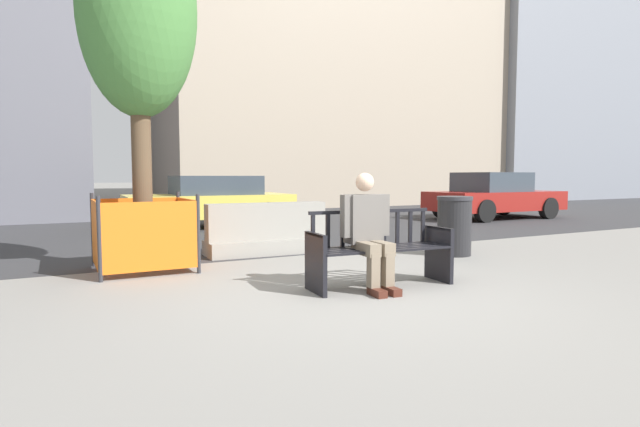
% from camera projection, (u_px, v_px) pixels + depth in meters
% --- Properties ---
extents(ground_plane, '(200.00, 200.00, 0.00)m').
position_uv_depth(ground_plane, '(357.00, 295.00, 5.38)').
color(ground_plane, gray).
extents(street_asphalt, '(120.00, 12.00, 0.01)m').
position_uv_depth(street_asphalt, '(180.00, 225.00, 13.05)').
color(street_asphalt, '#333335').
rests_on(street_asphalt, ground).
extents(street_bench, '(1.72, 0.65, 0.88)m').
position_uv_depth(street_bench, '(380.00, 252.00, 5.79)').
color(street_bench, black).
rests_on(street_bench, ground).
extents(seated_person, '(0.59, 0.74, 1.31)m').
position_uv_depth(seated_person, '(368.00, 228.00, 5.64)').
color(seated_person, '#66605B').
rests_on(seated_person, ground).
extents(jersey_barrier_centre, '(2.02, 0.75, 0.84)m').
position_uv_depth(jersey_barrier_centre, '(267.00, 233.00, 8.22)').
color(jersey_barrier_centre, gray).
rests_on(jersey_barrier_centre, ground).
extents(street_tree, '(1.53, 1.53, 4.89)m').
position_uv_depth(street_tree, '(138.00, 14.00, 6.57)').
color(street_tree, brown).
rests_on(street_tree, ground).
extents(construction_fence, '(1.24, 1.24, 1.04)m').
position_uv_depth(construction_fence, '(144.00, 232.00, 6.78)').
color(construction_fence, '#2D2D33').
rests_on(construction_fence, ground).
extents(car_taxi_near, '(4.04, 1.98, 1.29)m').
position_uv_depth(car_taxi_near, '(211.00, 201.00, 12.52)').
color(car_taxi_near, '#DBC64C').
rests_on(car_taxi_near, ground).
extents(car_sedan_mid, '(4.19, 1.98, 1.39)m').
position_uv_depth(car_sedan_mid, '(494.00, 196.00, 15.01)').
color(car_sedan_mid, maroon).
rests_on(car_sedan_mid, ground).
extents(trash_bin, '(0.57, 0.57, 0.95)m').
position_uv_depth(trash_bin, '(454.00, 226.00, 8.06)').
color(trash_bin, '#232326').
rests_on(trash_bin, ground).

